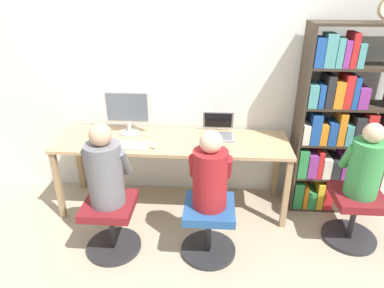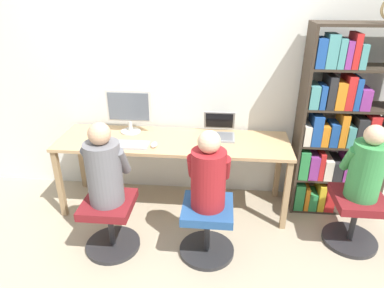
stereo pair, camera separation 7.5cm
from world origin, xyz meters
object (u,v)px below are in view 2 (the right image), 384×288
at_px(laptop, 219,131).
at_px(office_chair_left, 110,221).
at_px(bookshelf, 335,129).
at_px(desktop_monitor, 129,111).
at_px(person_at_monitor, 104,168).
at_px(office_chair_side, 355,216).
at_px(person_at_laptop, 208,174).
at_px(office_chair_right, 207,226).
at_px(keyboard, 124,145).
at_px(person_near_shelf, 367,167).

bearing_deg(laptop, office_chair_left, -137.19).
bearing_deg(bookshelf, desktop_monitor, 178.53).
height_order(person_at_monitor, bookshelf, bookshelf).
xyz_separation_m(office_chair_left, office_chair_side, (2.05, 0.26, 0.00)).
relative_size(person_at_monitor, office_chair_side, 1.42).
xyz_separation_m(person_at_laptop, bookshelf, (1.12, 0.75, 0.10)).
height_order(desktop_monitor, bookshelf, bookshelf).
relative_size(office_chair_left, office_chair_right, 1.00).
relative_size(laptop, person_at_laptop, 0.51).
bearing_deg(bookshelf, office_chair_right, -145.97).
relative_size(desktop_monitor, laptop, 1.34).
height_order(office_chair_left, office_chair_right, same).
distance_m(office_chair_left, office_chair_side, 2.07).
bearing_deg(desktop_monitor, office_chair_side, -15.20).
bearing_deg(person_at_monitor, bookshelf, 21.58).
xyz_separation_m(keyboard, person_near_shelf, (2.04, -0.24, 0.01)).
bearing_deg(keyboard, laptop, 19.65).
relative_size(office_chair_right, person_near_shelf, 0.75).
height_order(desktop_monitor, person_near_shelf, desktop_monitor).
xyz_separation_m(office_chair_right, person_near_shelf, (1.24, 0.25, 0.48)).
height_order(office_chair_right, office_chair_side, same).
xyz_separation_m(desktop_monitor, laptop, (0.87, -0.01, -0.18)).
bearing_deg(laptop, bookshelf, -2.01).
relative_size(keyboard, person_at_laptop, 0.71).
height_order(laptop, person_near_shelf, person_near_shelf).
bearing_deg(person_at_monitor, office_chair_side, 7.02).
relative_size(office_chair_left, person_near_shelf, 0.75).
bearing_deg(bookshelf, person_at_laptop, -146.13).
bearing_deg(person_at_laptop, office_chair_right, -90.00).
height_order(laptop, office_chair_side, laptop).
height_order(laptop, keyboard, laptop).
relative_size(person_at_monitor, bookshelf, 0.38).
xyz_separation_m(person_at_monitor, person_at_laptop, (0.81, 0.01, -0.02)).
bearing_deg(person_at_laptop, bookshelf, 33.87).
distance_m(desktop_monitor, person_at_monitor, 0.83).
bearing_deg(bookshelf, office_chair_side, -76.01).
height_order(bookshelf, office_chair_side, bookshelf).
bearing_deg(office_chair_side, keyboard, 173.25).
bearing_deg(person_at_laptop, person_at_monitor, -179.16).
xyz_separation_m(person_at_laptop, office_chair_side, (1.24, 0.24, -0.49)).
relative_size(keyboard, person_at_monitor, 0.67).
bearing_deg(office_chair_left, bookshelf, 21.72).
distance_m(person_at_laptop, office_chair_side, 1.36).
xyz_separation_m(keyboard, person_at_laptop, (0.79, -0.48, 0.01)).
distance_m(keyboard, office_chair_side, 2.11).
relative_size(desktop_monitor, person_near_shelf, 0.69).
height_order(laptop, bookshelf, bookshelf).
bearing_deg(office_chair_side, person_near_shelf, 90.00).
distance_m(office_chair_left, person_at_laptop, 0.94).
xyz_separation_m(laptop, person_at_laptop, (-0.06, -0.79, -0.02)).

